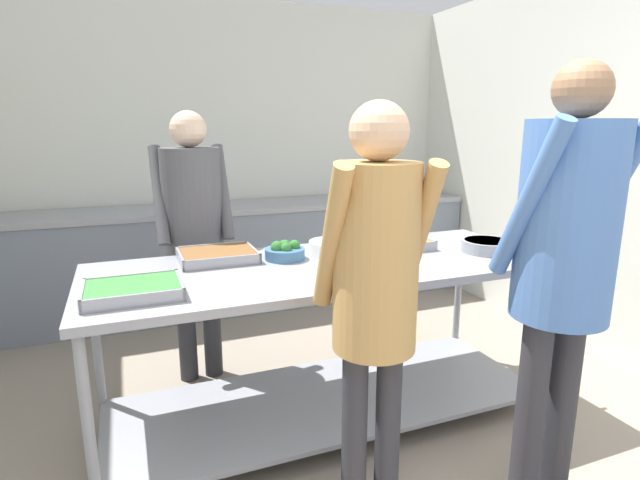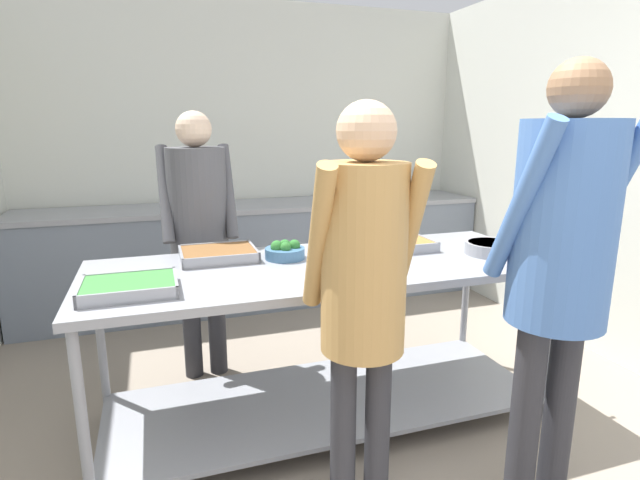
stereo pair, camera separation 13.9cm
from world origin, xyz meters
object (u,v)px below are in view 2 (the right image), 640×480
Objects in this scene: guest_serving_left at (561,249)px; water_bottle at (404,185)px; sauce_pan at (492,247)px; serving_tray_greens at (218,254)px; plate_stack at (333,248)px; serving_tray_roast at (129,287)px; serving_tray_vegetables at (395,244)px; cook_behind_counter at (199,218)px; guest_serving_right at (363,276)px; broccoli_bowl at (285,251)px.

water_bottle is (0.87, 2.89, -0.11)m from guest_serving_left.
sauce_pan is 0.85m from guest_serving_left.
plate_stack reaches higher than serving_tray_greens.
serving_tray_vegetables is (1.40, 0.34, 0.00)m from serving_tray_roast.
serving_tray_vegetables is 1.08m from guest_serving_left.
guest_serving_left is at bearing -63.03° from plate_stack.
guest_serving_right is at bearing -72.53° from cook_behind_counter.
water_bottle is at bearing 48.06° from broccoli_bowl.
plate_stack is 0.16× the size of guest_serving_right.
plate_stack is 0.68× the size of serving_tray_vegetables.
serving_tray_vegetables is 2.12m from water_bottle.
serving_tray_greens and serving_tray_vegetables have the same top height.
serving_tray_greens is at bearing -138.81° from water_bottle.
plate_stack is 0.88m from cook_behind_counter.
plate_stack is at bearing -40.90° from cook_behind_counter.
water_bottle is (1.40, 1.85, 0.09)m from plate_stack.
serving_tray_greens is at bearing 174.55° from serving_tray_vegetables.
sauce_pan is at bearing 30.75° from guest_serving_right.
guest_serving_left is (0.16, -1.04, 0.21)m from serving_tray_vegetables.
sauce_pan is 0.23× the size of guest_serving_left.
plate_stack is 0.15× the size of guest_serving_left.
water_bottle is (1.02, 1.85, 0.10)m from serving_tray_vegetables.
sauce_pan is (1.10, -0.26, -0.00)m from broccoli_bowl.
serving_tray_vegetables is (0.65, 0.01, -0.01)m from broccoli_bowl.
plate_stack is 0.91m from guest_serving_right.
water_bottle is at bearing 42.03° from serving_tray_roast.
serving_tray_roast is 1.85× the size of broccoli_bowl.
serving_tray_roast is 0.21× the size of guest_serving_left.
broccoli_bowl is at bearing -17.51° from serving_tray_greens.
serving_tray_vegetables is at bearing 98.66° from guest_serving_left.
guest_serving_right reaches higher than broccoli_bowl.
guest_serving_left is (1.14, -1.14, 0.21)m from serving_tray_greens.
water_bottle is (0.58, 2.12, 0.09)m from sauce_pan.
cook_behind_counter reaches higher than plate_stack.
cook_behind_counter is at bearing 126.43° from guest_serving_left.
broccoli_bowl reaches higher than sauce_pan.
plate_stack is at bearing 161.65° from sauce_pan.
sauce_pan is (0.45, -0.27, 0.01)m from serving_tray_vegetables.
serving_tray_vegetables is 0.24× the size of cook_behind_counter.
serving_tray_roast is at bearing 146.83° from guest_serving_right.
serving_tray_vegetables is 1.06m from guest_serving_right.
guest_serving_right is (-0.73, 0.16, -0.08)m from guest_serving_left.
guest_serving_left is (0.53, -1.04, 0.20)m from plate_stack.
guest_serving_left is at bearing -12.33° from guest_serving_right.
serving_tray_greens is 1.48m from sauce_pan.
water_bottle is at bearing 52.97° from plate_stack.
cook_behind_counter is 2.42m from water_bottle.
serving_tray_greens is 0.23× the size of guest_serving_right.
serving_tray_roast is at bearing -137.97° from water_bottle.
sauce_pan is at bearing 69.39° from guest_serving_left.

